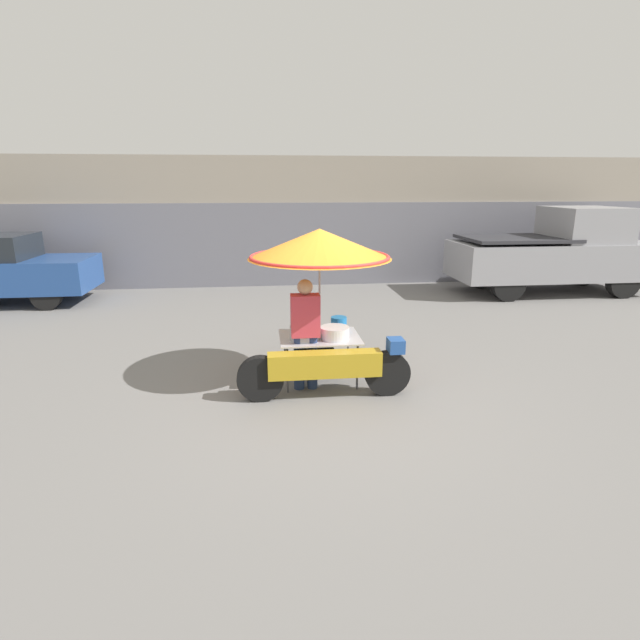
# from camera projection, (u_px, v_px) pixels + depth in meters

# --- Properties ---
(ground_plane) EXTENTS (36.00, 36.00, 0.00)m
(ground_plane) POSITION_uv_depth(u_px,v_px,m) (332.00, 399.00, 6.48)
(ground_plane) COLOR slate
(shopfront_building) EXTENTS (28.00, 2.06, 3.41)m
(shopfront_building) POSITION_uv_depth(u_px,v_px,m) (291.00, 220.00, 14.26)
(shopfront_building) COLOR gray
(shopfront_building) RESTS_ON ground
(vendor_motorcycle_cart) EXTENTS (2.26, 1.91, 2.14)m
(vendor_motorcycle_cart) POSITION_uv_depth(u_px,v_px,m) (321.00, 265.00, 6.59)
(vendor_motorcycle_cart) COLOR black
(vendor_motorcycle_cart) RESTS_ON ground
(vendor_person) EXTENTS (0.38, 0.22, 1.51)m
(vendor_person) POSITION_uv_depth(u_px,v_px,m) (305.00, 329.00, 6.61)
(vendor_person) COLOR navy
(vendor_person) RESTS_ON ground
(pickup_truck) EXTENTS (4.91, 1.87, 2.14)m
(pickup_truck) POSITION_uv_depth(u_px,v_px,m) (556.00, 253.00, 12.57)
(pickup_truck) COLOR black
(pickup_truck) RESTS_ON ground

